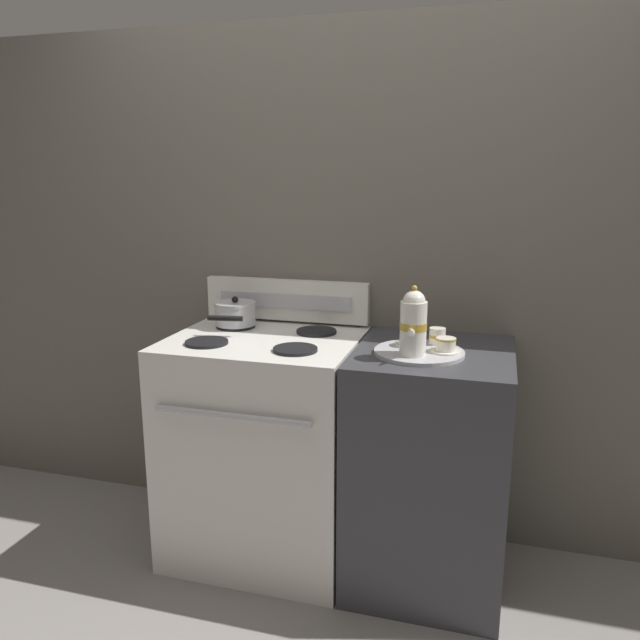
% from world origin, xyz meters
% --- Properties ---
extents(ground_plane, '(6.00, 6.00, 0.00)m').
position_xyz_m(ground_plane, '(0.00, 0.00, 0.00)').
color(ground_plane, gray).
extents(wall_back, '(6.00, 0.05, 2.20)m').
position_xyz_m(wall_back, '(0.00, 0.34, 1.10)').
color(wall_back, '#666056').
rests_on(wall_back, ground).
extents(stove, '(0.76, 0.66, 0.95)m').
position_xyz_m(stove, '(-0.30, -0.00, 0.47)').
color(stove, silver).
rests_on(stove, ground).
extents(control_panel, '(0.74, 0.05, 0.18)m').
position_xyz_m(control_panel, '(-0.30, 0.29, 1.04)').
color(control_panel, silver).
rests_on(control_panel, stove).
extents(side_counter, '(0.58, 0.63, 0.94)m').
position_xyz_m(side_counter, '(0.38, 0.00, 0.47)').
color(side_counter, '#38383D').
rests_on(side_counter, ground).
extents(saucepan, '(0.18, 0.27, 0.12)m').
position_xyz_m(saucepan, '(-0.48, 0.14, 1.00)').
color(saucepan, '#B7B7BC').
rests_on(saucepan, stove).
extents(serving_tray, '(0.33, 0.33, 0.01)m').
position_xyz_m(serving_tray, '(0.33, -0.06, 0.94)').
color(serving_tray, '#B2B2B7').
rests_on(serving_tray, side_counter).
extents(teapot, '(0.10, 0.15, 0.25)m').
position_xyz_m(teapot, '(0.32, -0.12, 1.07)').
color(teapot, white).
rests_on(teapot, serving_tray).
extents(teacup_left, '(0.11, 0.11, 0.05)m').
position_xyz_m(teacup_left, '(0.29, -0.00, 0.98)').
color(teacup_left, white).
rests_on(teacup_left, serving_tray).
extents(teacup_right, '(0.11, 0.11, 0.05)m').
position_xyz_m(teacup_right, '(0.43, -0.05, 0.98)').
color(teacup_right, white).
rests_on(teacup_right, serving_tray).
extents(creamer_jug, '(0.06, 0.06, 0.06)m').
position_xyz_m(creamer_jug, '(0.39, 0.05, 0.98)').
color(creamer_jug, white).
rests_on(creamer_jug, serving_tray).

